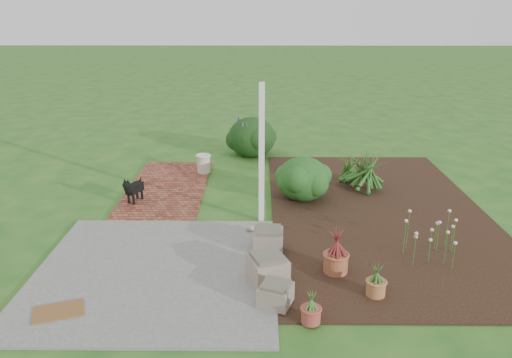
{
  "coord_description": "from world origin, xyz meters",
  "views": [
    {
      "loc": [
        0.28,
        -8.18,
        3.73
      ],
      "look_at": [
        0.2,
        0.4,
        0.7
      ],
      "focal_mm": 35.0,
      "sensor_mm": 36.0,
      "label": 1
    }
  ],
  "objects_px": {
    "stone_trough_near": "(276,295)",
    "cream_ceramic_urn": "(204,164)",
    "black_dog": "(133,188)",
    "evergreen_shrub": "(303,178)"
  },
  "relations": [
    {
      "from": "black_dog",
      "to": "cream_ceramic_urn",
      "type": "xyz_separation_m",
      "value": [
        1.17,
        1.85,
        -0.09
      ]
    },
    {
      "from": "cream_ceramic_urn",
      "to": "evergreen_shrub",
      "type": "distance_m",
      "value": 2.69
    },
    {
      "from": "stone_trough_near",
      "to": "evergreen_shrub",
      "type": "bearing_deg",
      "value": 80.2
    },
    {
      "from": "cream_ceramic_urn",
      "to": "evergreen_shrub",
      "type": "height_order",
      "value": "evergreen_shrub"
    },
    {
      "from": "stone_trough_near",
      "to": "evergreen_shrub",
      "type": "xyz_separation_m",
      "value": [
        0.65,
        3.75,
        0.3
      ]
    },
    {
      "from": "stone_trough_near",
      "to": "cream_ceramic_urn",
      "type": "height_order",
      "value": "cream_ceramic_urn"
    },
    {
      "from": "stone_trough_near",
      "to": "black_dog",
      "type": "distance_m",
      "value": 4.41
    },
    {
      "from": "black_dog",
      "to": "evergreen_shrub",
      "type": "relative_size",
      "value": 0.53
    },
    {
      "from": "cream_ceramic_urn",
      "to": "evergreen_shrub",
      "type": "xyz_separation_m",
      "value": [
        2.16,
        -1.59,
        0.23
      ]
    },
    {
      "from": "black_dog",
      "to": "evergreen_shrub",
      "type": "bearing_deg",
      "value": 27.34
    }
  ]
}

